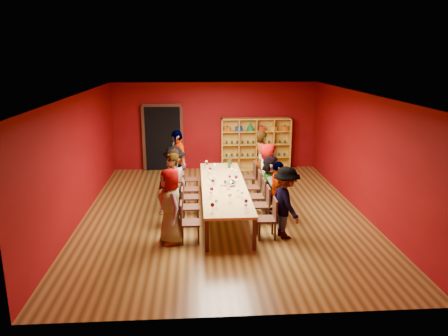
{
  "coord_description": "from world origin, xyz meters",
  "views": [
    {
      "loc": [
        -0.69,
        -10.43,
        3.96
      ],
      "look_at": [
        0.02,
        0.16,
        1.15
      ],
      "focal_mm": 35.0,
      "sensor_mm": 36.0,
      "label": 1
    }
  ],
  "objects": [
    {
      "name": "chair_person_left_0",
      "position": [
        -0.91,
        -1.67,
        0.5
      ],
      "size": [
        0.42,
        0.42,
        0.89
      ],
      "color": "black",
      "rests_on": "ground"
    },
    {
      "name": "chair_person_right_4",
      "position": [
        0.91,
        1.77,
        0.5
      ],
      "size": [
        0.42,
        0.42,
        0.89
      ],
      "color": "black",
      "rests_on": "ground"
    },
    {
      "name": "wine_glass_6",
      "position": [
        0.32,
        0.15,
        0.9
      ],
      "size": [
        0.08,
        0.08,
        0.21
      ],
      "color": "white",
      "rests_on": "tasting_table"
    },
    {
      "name": "chair_person_right_3",
      "position": [
        0.91,
        0.77,
        0.5
      ],
      "size": [
        0.42,
        0.42,
        0.89
      ],
      "color": "black",
      "rests_on": "ground"
    },
    {
      "name": "room_shell",
      "position": [
        0.0,
        0.0,
        1.5
      ],
      "size": [
        7.1,
        9.1,
        3.04
      ],
      "color": "#503515",
      "rests_on": "ground"
    },
    {
      "name": "wine_glass_20",
      "position": [
        -0.36,
        -0.99,
        0.88
      ],
      "size": [
        0.07,
        0.07,
        0.18
      ],
      "color": "white",
      "rests_on": "tasting_table"
    },
    {
      "name": "tasting_table",
      "position": [
        0.0,
        0.0,
        0.7
      ],
      "size": [
        1.1,
        4.5,
        0.75
      ],
      "color": "tan",
      "rests_on": "ground"
    },
    {
      "name": "carafe_b",
      "position": [
        0.08,
        -0.36,
        0.88
      ],
      "size": [
        0.12,
        0.12,
        0.28
      ],
      "color": "white",
      "rests_on": "tasting_table"
    },
    {
      "name": "person_right_1",
      "position": [
        1.24,
        -0.67,
        0.75
      ],
      "size": [
        0.51,
        0.93,
        1.5
      ],
      "primitive_type": "imported",
      "rotation": [
        0.0,
        0.0,
        1.44
      ],
      "color": "#151D3B",
      "rests_on": "ground"
    },
    {
      "name": "wine_glass_15",
      "position": [
        0.34,
        -0.11,
        0.88
      ],
      "size": [
        0.07,
        0.07,
        0.18
      ],
      "color": "white",
      "rests_on": "tasting_table"
    },
    {
      "name": "wine_glass_7",
      "position": [
        -0.34,
        0.76,
        0.9
      ],
      "size": [
        0.08,
        0.08,
        0.2
      ],
      "color": "white",
      "rests_on": "tasting_table"
    },
    {
      "name": "chair_person_right_0",
      "position": [
        0.91,
        -1.56,
        0.5
      ],
      "size": [
        0.42,
        0.42,
        0.89
      ],
      "color": "black",
      "rests_on": "ground"
    },
    {
      "name": "wine_glass_22",
      "position": [
        -0.16,
        1.39,
        0.91
      ],
      "size": [
        0.09,
        0.09,
        0.22
      ],
      "color": "white",
      "rests_on": "tasting_table"
    },
    {
      "name": "chair_person_left_4",
      "position": [
        -0.91,
        1.65,
        0.5
      ],
      "size": [
        0.42,
        0.42,
        0.89
      ],
      "color": "black",
      "rests_on": "ground"
    },
    {
      "name": "person_right_4",
      "position": [
        1.23,
        1.77,
        0.9
      ],
      "size": [
        0.59,
        0.73,
        1.8
      ],
      "primitive_type": "imported",
      "rotation": [
        0.0,
        0.0,
        1.76
      ],
      "color": "#4A4A4F",
      "rests_on": "ground"
    },
    {
      "name": "person_left_4",
      "position": [
        -1.2,
        1.65,
        0.94
      ],
      "size": [
        0.86,
        1.2,
        1.87
      ],
      "primitive_type": "imported",
      "rotation": [
        0.0,
        0.0,
        -1.2
      ],
      "color": "#4B4B50",
      "rests_on": "ground"
    },
    {
      "name": "wine_glass_2",
      "position": [
        -0.27,
        -1.63,
        0.89
      ],
      "size": [
        0.08,
        0.08,
        0.19
      ],
      "color": "white",
      "rests_on": "tasting_table"
    },
    {
      "name": "wine_glass_23",
      "position": [
        -0.37,
        1.62,
        0.91
      ],
      "size": [
        0.09,
        0.09,
        0.21
      ],
      "color": "white",
      "rests_on": "tasting_table"
    },
    {
      "name": "wine_glass_0",
      "position": [
        -0.3,
        1.04,
        0.89
      ],
      "size": [
        0.08,
        0.08,
        0.2
      ],
      "color": "white",
      "rests_on": "tasting_table"
    },
    {
      "name": "wine_glass_4",
      "position": [
        0.17,
        0.29,
        0.88
      ],
      "size": [
        0.07,
        0.07,
        0.18
      ],
      "color": "white",
      "rests_on": "tasting_table"
    },
    {
      "name": "spittoon_bowl",
      "position": [
        0.14,
        -0.06,
        0.82
      ],
      "size": [
        0.31,
        0.31,
        0.17
      ],
      "primitive_type": "ellipsoid",
      "color": "silver",
      "rests_on": "tasting_table"
    },
    {
      "name": "wine_glass_9",
      "position": [
        -0.38,
        1.89,
        0.88
      ],
      "size": [
        0.07,
        0.07,
        0.18
      ],
      "color": "white",
      "rests_on": "tasting_table"
    },
    {
      "name": "shelving_unit",
      "position": [
        1.4,
        4.32,
        0.98
      ],
      "size": [
        2.4,
        0.4,
        1.8
      ],
      "color": "gold",
      "rests_on": "ground"
    },
    {
      "name": "wine_glass_16",
      "position": [
        0.33,
        -1.92,
        0.89
      ],
      "size": [
        0.08,
        0.08,
        0.19
      ],
      "color": "white",
      "rests_on": "tasting_table"
    },
    {
      "name": "person_right_0",
      "position": [
        1.25,
        -1.56,
        0.8
      ],
      "size": [
        0.64,
        1.1,
        1.6
      ],
      "primitive_type": "imported",
      "rotation": [
        0.0,
        0.0,
        1.79
      ],
      "color": "#4C4C51",
      "rests_on": "ground"
    },
    {
      "name": "wine_glass_3",
      "position": [
        -0.33,
        -0.83,
        0.9
      ],
      "size": [
        0.09,
        0.09,
        0.21
      ],
      "color": "white",
      "rests_on": "tasting_table"
    },
    {
      "name": "wine_glass_14",
      "position": [
        0.31,
        1.68,
        0.88
      ],
      "size": [
        0.07,
        0.07,
        0.18
      ],
      "color": "white",
      "rests_on": "tasting_table"
    },
    {
      "name": "person_left_2",
      "position": [
        -1.28,
        0.05,
        0.84
      ],
      "size": [
        0.65,
        0.9,
        1.68
      ],
      "primitive_type": "imported",
      "rotation": [
        0.0,
        0.0,
        -1.84
      ],
      "color": "pink",
      "rests_on": "ground"
    },
    {
      "name": "wine_glass_21",
      "position": [
        -0.36,
        -1.93,
        0.91
      ],
      "size": [
        0.09,
        0.09,
        0.22
      ],
      "color": "white",
      "rests_on": "tasting_table"
    },
    {
      "name": "wine_glass_12",
      "position": [
        0.28,
        0.88,
        0.9
      ],
      "size": [
        0.08,
        0.08,
        0.21
      ],
      "color": "white",
      "rests_on": "tasting_table"
    },
    {
      "name": "wine_glass_1",
      "position": [
        0.27,
        -0.88,
        0.88
      ],
      "size": [
        0.07,
        0.07,
        0.19
      ],
      "color": "white",
      "rests_on": "tasting_table"
    },
    {
      "name": "chair_person_left_3",
      "position": [
        -0.91,
        0.71,
        0.5
      ],
      "size": [
        0.42,
        0.42,
        0.89
      ],
      "color": "black",
      "rests_on": "ground"
    },
    {
      "name": "doorway",
      "position": [
        -1.8,
        4.43,
        1.12
      ],
      "size": [
        1.4,
        0.17,
        2.3
      ],
      "color": "black",
      "rests_on": "ground"
    },
    {
      "name": "wine_glass_19",
      "position": [
        0.34,
        1.95,
        0.89
      ],
      "size": [
        0.08,
        0.08,
        0.19
      ],
      "color": "white",
      "rests_on": "tasting_table"
    },
    {
      "name": "chair_person_left_1",
      "position": [
        -0.91,
        -0.69,
        0.5
      ],
      "size": [
        0.42,
        0.42,
        0.89
      ],
      "color": "black",
      "rests_on": "ground"
    },
    {
      "name": "carafe_a",
      "position": [
        -0.23,
        0.04,
        0.86
      ],
      "size": [
        0.11,
        0.11,
        0.24
      ],
      "color": "white",
      "rests_on": "tasting_table"
    },
    {
      "name": "wine_glass_17",
      "position": [
        0.36,
        -1.68,
        0.89
      ],
      "size": [
        0.08,
        0.08,
        0.2
      ],
      "color": "white",
      "rests_on": "tasting_table"
    },
    {
      "name": "wine_glass_11",
      "position": [
        -0.09,
        -0.54,
        0.9
      ],
      "size": [
        0.08,
        0.08,
        0.21
      ],
      "color": "white",
      "rests_on": "tasting_table"
    },
    {
      "name": "wine_glass_18",
      "position": [
        0.34,
        -1.07,
        0.89
      ],
      "size": [
        0.08,
        0.08,
        0.19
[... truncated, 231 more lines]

